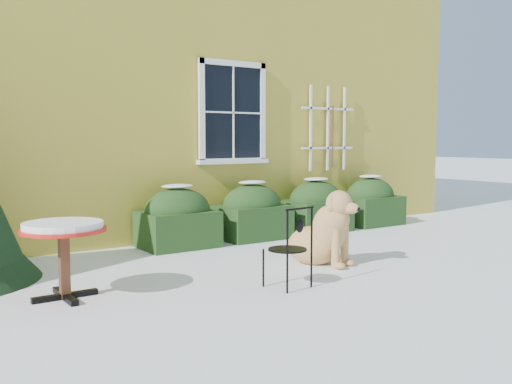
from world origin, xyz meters
TOP-DOWN VIEW (x-y plane):
  - ground at (0.00, 0.00)m, footprint 80.00×80.00m
  - house at (0.00, 7.00)m, footprint 12.40×8.40m
  - hedge_row at (1.65, 2.55)m, footprint 4.95×0.80m
  - bistro_table at (-2.43, 0.75)m, footprint 0.81×0.81m
  - patio_chair_near at (-0.37, -0.16)m, footprint 0.43×0.42m
  - dog at (0.67, 0.48)m, footprint 0.78×1.07m

SIDE VIEW (x-z plane):
  - ground at x=0.00m, z-range 0.00..0.00m
  - dog at x=0.67m, z-range -0.09..0.86m
  - hedge_row at x=1.65m, z-range -0.05..0.86m
  - patio_chair_near at x=-0.37m, z-range 0.00..0.86m
  - bistro_table at x=-2.43m, z-range 0.25..1.01m
  - house at x=0.00m, z-range 0.02..6.42m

